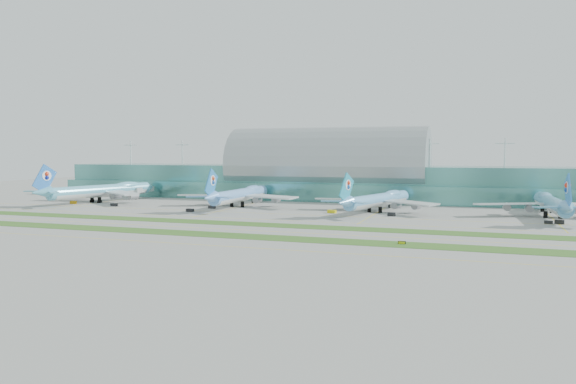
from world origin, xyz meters
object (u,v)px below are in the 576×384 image
at_px(airliner_a, 102,190).
at_px(taxiway_sign_east, 402,243).
at_px(terminal, 328,175).
at_px(airliner_d, 552,203).
at_px(airliner_b, 240,194).
at_px(airliner_c, 379,199).

distance_m(airliner_a, taxiway_sign_east, 201.34).
height_order(terminal, airliner_d, terminal).
bearing_deg(terminal, airliner_a, -150.56).
bearing_deg(airliner_a, airliner_b, 15.91).
height_order(airliner_a, airliner_c, airliner_a).
distance_m(airliner_a, airliner_b, 83.80).
relative_size(terminal, airliner_d, 4.58).
height_order(airliner_d, taxiway_sign_east, airliner_d).
bearing_deg(airliner_c, terminal, 138.86).
height_order(airliner_c, taxiway_sign_east, airliner_c).
xyz_separation_m(terminal, airliner_a, (-114.04, -64.37, -7.37)).
xyz_separation_m(airliner_a, taxiway_sign_east, (179.23, -91.51, -6.36)).
bearing_deg(terminal, airliner_b, -116.05).
distance_m(airliner_b, taxiway_sign_east, 134.08).
distance_m(airliner_d, taxiway_sign_east, 106.99).
bearing_deg(terminal, taxiway_sign_east, -67.30).
bearing_deg(airliner_a, terminal, 43.69).
bearing_deg(taxiway_sign_east, airliner_a, 154.70).
bearing_deg(taxiway_sign_east, terminal, 114.45).
bearing_deg(airliner_a, airliner_c, 13.98).
relative_size(airliner_b, airliner_c, 1.08).
xyz_separation_m(terminal, airliner_b, (-30.28, -61.93, -7.80)).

